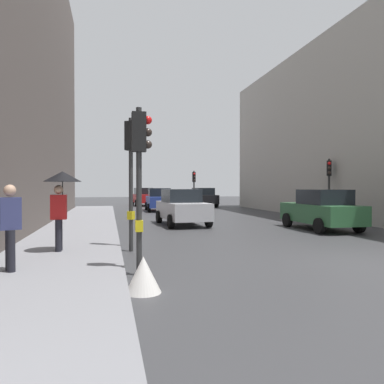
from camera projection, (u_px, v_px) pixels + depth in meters
ground_plane at (368, 263)px, 9.16m from camera, size 120.00×120.00×0.00m
sidewalk_kerb at (74, 237)px, 13.39m from camera, size 3.10×40.00×0.16m
traffic_light_mid_street at (329, 178)px, 20.44m from camera, size 0.36×0.45×3.42m
traffic_light_near_right at (132, 159)px, 10.81m from camera, size 0.45×0.36×3.88m
traffic_light_near_left at (140, 160)px, 7.91m from camera, size 0.43×0.24×3.57m
traffic_light_far_median at (194, 183)px, 31.14m from camera, size 0.25×0.43×3.21m
car_red_sedan at (143, 197)px, 36.71m from camera, size 2.25×4.32×1.76m
car_dark_suv at (202, 197)px, 34.70m from camera, size 2.28×4.33×1.76m
car_silver_hatchback at (182, 207)px, 18.33m from camera, size 2.25×4.31×1.76m
car_green_estate at (322, 210)px, 16.24m from camera, size 2.04×4.21×1.76m
car_blue_van at (159, 200)px, 28.82m from camera, size 2.11×4.25×1.76m
pedestrian_with_umbrella at (61, 188)px, 9.97m from camera, size 1.00×1.00×2.14m
pedestrian_with_grey_backpack at (8, 222)px, 7.57m from camera, size 0.66×0.48×1.77m
warning_sign_triangle at (143, 275)px, 6.61m from camera, size 0.64×0.64×0.65m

